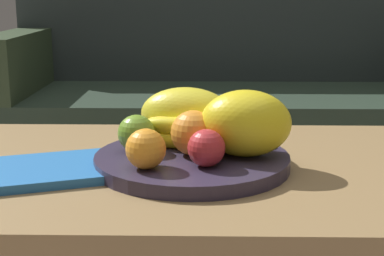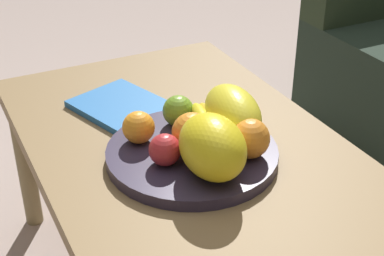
% 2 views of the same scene
% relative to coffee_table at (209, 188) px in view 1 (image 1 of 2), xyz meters
% --- Properties ---
extents(coffee_table, '(1.21, 0.65, 0.46)m').
position_rel_coffee_table_xyz_m(coffee_table, '(0.00, 0.00, 0.00)').
color(coffee_table, olive).
rests_on(coffee_table, ground_plane).
extents(couch, '(1.70, 0.70, 0.90)m').
position_rel_coffee_table_xyz_m(couch, '(0.07, 1.20, -0.11)').
color(couch, '#223024').
rests_on(couch, ground_plane).
extents(fruit_bowl, '(0.36, 0.36, 0.03)m').
position_rel_coffee_table_xyz_m(fruit_bowl, '(-0.03, -0.02, 0.06)').
color(fruit_bowl, '#30283F').
rests_on(fruit_bowl, coffee_table).
extents(melon_large_front, '(0.17, 0.13, 0.12)m').
position_rel_coffee_table_xyz_m(melon_large_front, '(0.06, -0.02, 0.13)').
color(melon_large_front, yellow).
rests_on(melon_large_front, fruit_bowl).
extents(melon_smaller_beside, '(0.20, 0.13, 0.11)m').
position_rel_coffee_table_xyz_m(melon_smaller_beside, '(-0.05, 0.08, 0.13)').
color(melon_smaller_beside, yellow).
rests_on(melon_smaller_beside, fruit_bowl).
extents(orange_front, '(0.08, 0.08, 0.08)m').
position_rel_coffee_table_xyz_m(orange_front, '(-0.03, -0.02, 0.11)').
color(orange_front, orange).
rests_on(orange_front, fruit_bowl).
extents(orange_left, '(0.07, 0.07, 0.07)m').
position_rel_coffee_table_xyz_m(orange_left, '(-0.11, -0.11, 0.11)').
color(orange_left, orange).
rests_on(orange_left, fruit_bowl).
extents(orange_right, '(0.08, 0.08, 0.08)m').
position_rel_coffee_table_xyz_m(orange_right, '(0.04, 0.07, 0.11)').
color(orange_right, orange).
rests_on(orange_right, fruit_bowl).
extents(apple_front, '(0.07, 0.07, 0.07)m').
position_rel_coffee_table_xyz_m(apple_front, '(-0.01, -0.09, 0.10)').
color(apple_front, '#BB2B2F').
rests_on(apple_front, fruit_bowl).
extents(apple_left, '(0.07, 0.07, 0.07)m').
position_rel_coffee_table_xyz_m(apple_left, '(-0.14, 0.00, 0.11)').
color(apple_left, olive).
rests_on(apple_left, fruit_bowl).
extents(banana_bunch, '(0.17, 0.11, 0.06)m').
position_rel_coffee_table_xyz_m(banana_bunch, '(-0.05, 0.03, 0.10)').
color(banana_bunch, yellow).
rests_on(banana_bunch, fruit_bowl).
extents(magazine, '(0.29, 0.25, 0.02)m').
position_rel_coffee_table_xyz_m(magazine, '(-0.29, -0.07, 0.05)').
color(magazine, '#286DBA').
rests_on(magazine, coffee_table).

